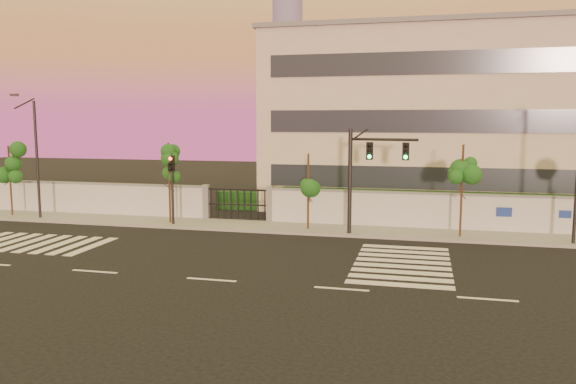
# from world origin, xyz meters

# --- Properties ---
(ground) EXTENTS (120.00, 120.00, 0.00)m
(ground) POSITION_xyz_m (0.00, 0.00, 0.00)
(ground) COLOR black
(ground) RESTS_ON ground
(sidewalk) EXTENTS (60.00, 3.00, 0.15)m
(sidewalk) POSITION_xyz_m (0.00, 10.50, 0.07)
(sidewalk) COLOR gray
(sidewalk) RESTS_ON ground
(perimeter_wall) EXTENTS (60.00, 0.36, 2.20)m
(perimeter_wall) POSITION_xyz_m (0.10, 12.00, 1.07)
(perimeter_wall) COLOR silver
(perimeter_wall) RESTS_ON ground
(hedge_row) EXTENTS (41.00, 4.25, 1.80)m
(hedge_row) POSITION_xyz_m (1.17, 14.74, 0.82)
(hedge_row) COLOR #0F3413
(hedge_row) RESTS_ON ground
(institutional_building) EXTENTS (24.40, 12.40, 12.25)m
(institutional_building) POSITION_xyz_m (9.00, 21.99, 6.16)
(institutional_building) COLOR beige
(institutional_building) RESTS_ON ground
(distant_skyscraper) EXTENTS (16.00, 16.00, 118.00)m
(distant_skyscraper) POSITION_xyz_m (-65.00, 280.00, 61.98)
(distant_skyscraper) COLOR slate
(distant_skyscraper) RESTS_ON ground
(road_markings) EXTENTS (57.00, 7.62, 0.02)m
(road_markings) POSITION_xyz_m (-1.58, 3.76, 0.01)
(road_markings) COLOR silver
(road_markings) RESTS_ON ground
(street_tree_b) EXTENTS (1.41, 1.12, 4.50)m
(street_tree_b) POSITION_xyz_m (-17.26, 10.19, 3.31)
(street_tree_b) COLOR #382314
(street_tree_b) RESTS_ON ground
(street_tree_c) EXTENTS (1.49, 1.19, 4.78)m
(street_tree_c) POSITION_xyz_m (-6.48, 10.15, 3.51)
(street_tree_c) COLOR #382314
(street_tree_c) RESTS_ON ground
(street_tree_d) EXTENTS (1.36, 1.08, 4.27)m
(street_tree_d) POSITION_xyz_m (1.72, 10.12, 3.14)
(street_tree_d) COLOR #382314
(street_tree_d) RESTS_ON ground
(street_tree_e) EXTENTS (1.42, 1.13, 4.85)m
(street_tree_e) POSITION_xyz_m (9.69, 9.94, 3.57)
(street_tree_e) COLOR #382314
(street_tree_e) RESTS_ON ground
(traffic_signal_main) EXTENTS (3.54, 0.76, 5.63)m
(traffic_signal_main) POSITION_xyz_m (4.75, 9.44, 3.56)
(traffic_signal_main) COLOR black
(traffic_signal_main) RESTS_ON ground
(traffic_signal_secondary) EXTENTS (0.33, 0.33, 4.20)m
(traffic_signal_secondary) POSITION_xyz_m (-6.13, 9.70, 2.66)
(traffic_signal_secondary) COLOR black
(traffic_signal_secondary) RESTS_ON ground
(streetlight_west) EXTENTS (0.45, 1.82, 7.56)m
(streetlight_west) POSITION_xyz_m (-15.00, 9.67, 4.08)
(streetlight_west) COLOR black
(streetlight_west) RESTS_ON ground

